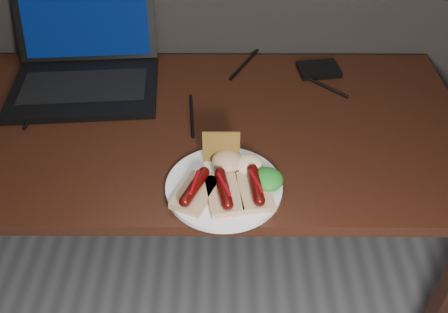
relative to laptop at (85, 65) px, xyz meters
The scene contains 12 objects.
desk 0.41m from the laptop, 32.08° to the right, with size 1.40×0.70×0.75m.
laptop is the anchor object (origin of this frame).
hard_drive 0.68m from the laptop, ahead, with size 0.12×0.09×0.02m, color black.
desk_cables 0.32m from the laptop, 10.70° to the right, with size 0.86×0.46×0.01m.
plate 0.60m from the laptop, 48.14° to the right, with size 0.26×0.26×0.01m, color white.
bread_sausage_left 0.58m from the laptop, 54.88° to the right, with size 0.11×0.13×0.04m.
bread_sausage_center 0.62m from the laptop, 50.54° to the right, with size 0.09×0.13×0.04m.
bread_sausage_right 0.66m from the laptop, 45.33° to the right, with size 0.08×0.12×0.04m.
crispbread 0.53m from the laptop, 42.92° to the right, with size 0.09×0.01×0.09m, color olive.
salad_greens 0.66m from the laptop, 42.09° to the right, with size 0.07×0.07×0.04m, color #125A18.
salsa_mound 0.56m from the laptop, 43.58° to the right, with size 0.07×0.07×0.04m, color maroon.
coleslaw_mound 0.60m from the laptop, 40.94° to the right, with size 0.06×0.06×0.04m, color silver.
Camera 1 is at (0.07, 0.36, 1.54)m, focal length 40.00 mm.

